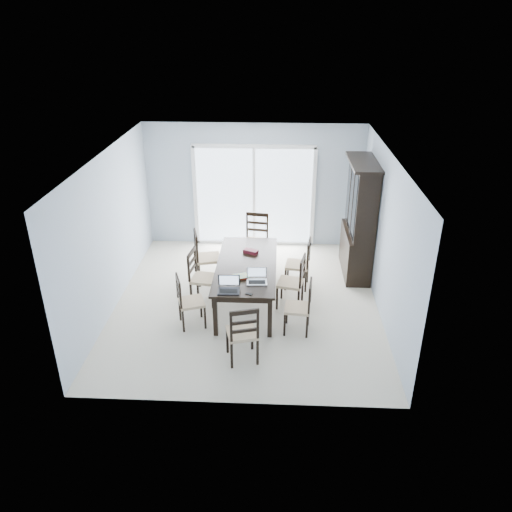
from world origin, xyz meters
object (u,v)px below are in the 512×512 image
object	(u,v)px
chair_end_far	(256,234)
chair_left_far	(203,251)
chair_right_far	(303,259)
chair_end_near	(243,329)
game_box	(251,251)
laptop_silver	(257,280)
chair_right_near	(303,301)
chair_left_mid	(199,271)
laptop_dark	(229,288)
cell_phone	(249,294)
hot_tub	(242,207)
chair_right_mid	(296,277)
chair_left_near	(186,296)
china_hutch	(359,220)
dining_table	(247,268)

from	to	relation	value
chair_end_far	chair_left_far	bearing A→B (deg)	48.51
chair_right_far	chair_end_near	world-z (taller)	chair_end_near
game_box	chair_end_near	bearing A→B (deg)	-89.67
chair_end_near	laptop_silver	distance (m)	1.06
chair_right_near	chair_right_far	world-z (taller)	chair_right_far
chair_left_mid	chair_end_near	xyz separation A→B (m)	(0.88, -1.67, -0.01)
chair_right_far	laptop_dark	size ratio (longest dim) A/B	3.17
chair_end_near	cell_phone	size ratio (longest dim) A/B	10.45
chair_end_far	hot_tub	distance (m)	2.05
chair_right_mid	chair_end_far	size ratio (longest dim) A/B	0.90
chair_right_mid	laptop_dark	distance (m)	1.37
chair_right_mid	chair_end_near	xyz separation A→B (m)	(-0.78, -1.58, 0.01)
cell_phone	chair_right_far	bearing A→B (deg)	83.98
game_box	chair_left_near	bearing A→B (deg)	-129.17
china_hutch	hot_tub	bearing A→B (deg)	136.03
chair_left_near	hot_tub	size ratio (longest dim) A/B	0.54
chair_end_far	hot_tub	size ratio (longest dim) A/B	0.64
chair_right_mid	laptop_dark	xyz separation A→B (m)	(-1.05, -0.86, 0.23)
china_hutch	cell_phone	xyz separation A→B (m)	(-1.92, -2.25, -0.32)
laptop_dark	cell_phone	xyz separation A→B (m)	(0.31, -0.07, -0.05)
chair_end_near	laptop_dark	world-z (taller)	chair_end_near
cell_phone	laptop_dark	bearing A→B (deg)	-169.60
chair_right_far	cell_phone	size ratio (longest dim) A/B	10.25
dining_table	chair_right_near	world-z (taller)	chair_right_near
chair_left_mid	chair_right_mid	bearing A→B (deg)	94.87
chair_right_near	chair_right_far	bearing A→B (deg)	4.50
china_hutch	chair_end_near	xyz separation A→B (m)	(-1.97, -2.91, -0.49)
cell_phone	china_hutch	bearing A→B (deg)	71.86
chair_left_mid	chair_end_near	bearing A→B (deg)	35.81
chair_left_near	hot_tub	xyz separation A→B (m)	(0.58, 4.28, -0.09)
chair_left_mid	hot_tub	world-z (taller)	chair_left_mid
laptop_dark	hot_tub	distance (m)	4.48
chair_right_near	cell_phone	bearing A→B (deg)	108.24
game_box	china_hutch	bearing A→B (deg)	22.55
chair_left_near	game_box	world-z (taller)	chair_left_near
chair_left_mid	dining_table	bearing A→B (deg)	97.13
chair_left_mid	chair_right_near	xyz separation A→B (m)	(1.75, -0.84, -0.05)
laptop_dark	chair_right_near	bearing A→B (deg)	3.76
chair_left_near	chair_right_near	distance (m)	1.84
china_hutch	laptop_dark	world-z (taller)	china_hutch
chair_right_near	chair_end_far	bearing A→B (deg)	25.74
cell_phone	chair_end_far	bearing A→B (deg)	112.60
china_hutch	cell_phone	bearing A→B (deg)	-130.52
china_hutch	chair_left_mid	bearing A→B (deg)	-156.50
chair_right_far	laptop_silver	world-z (taller)	chair_right_far
chair_right_near	chair_left_near	bearing A→B (deg)	93.90
china_hutch	cell_phone	distance (m)	2.98
chair_end_near	chair_left_far	bearing A→B (deg)	95.86
chair_right_near	chair_right_far	xyz separation A→B (m)	(0.04, 1.43, 0.03)
cell_phone	game_box	bearing A→B (deg)	114.56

